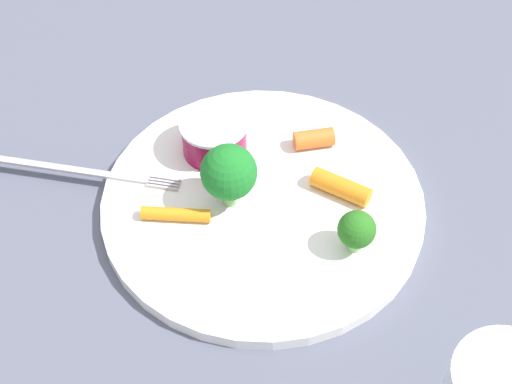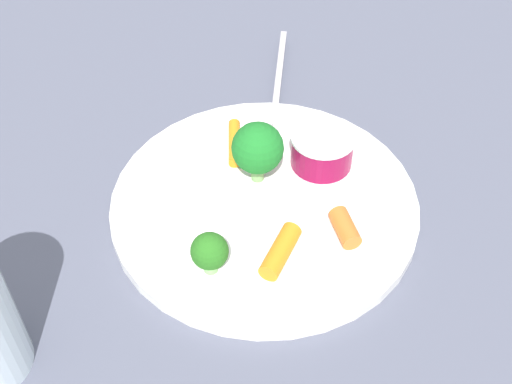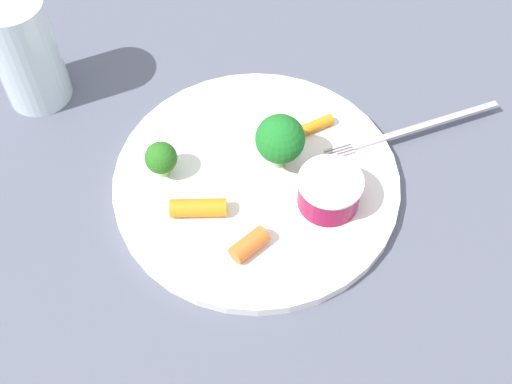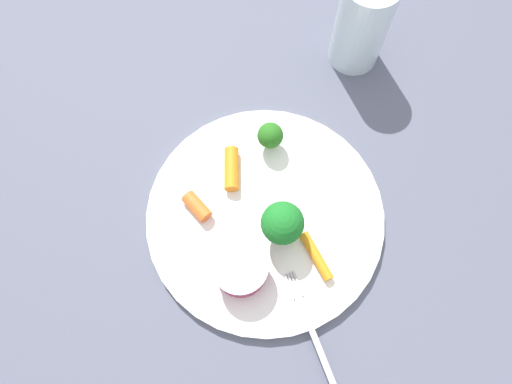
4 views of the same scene
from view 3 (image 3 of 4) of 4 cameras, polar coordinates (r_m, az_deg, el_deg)
name	(u,v)px [view 3 (image 3 of 4)]	position (r m, az deg, el deg)	size (l,w,h in m)	color
ground_plane	(256,185)	(0.66, 0.03, 0.58)	(2.40, 2.40, 0.00)	#545769
plate	(256,182)	(0.66, 0.03, 0.88)	(0.28, 0.28, 0.01)	white
sauce_cup	(329,192)	(0.63, 6.10, -0.04)	(0.06, 0.06, 0.03)	maroon
broccoli_floret_0	(280,139)	(0.63, 2.03, 4.42)	(0.05, 0.05, 0.06)	#7EAE65
broccoli_floret_1	(161,158)	(0.64, -7.94, 2.80)	(0.03, 0.03, 0.04)	#8AC274
carrot_stick_0	(198,208)	(0.63, -4.84, -1.33)	(0.02, 0.02, 0.05)	orange
carrot_stick_1	(307,129)	(0.68, 4.27, 5.28)	(0.01, 0.01, 0.06)	orange
carrot_stick_2	(249,245)	(0.60, -0.56, -4.41)	(0.02, 0.02, 0.04)	orange
fork	(411,130)	(0.70, 12.79, 5.09)	(0.14, 0.15, 0.00)	#B4ACB1
drinking_glass	(25,52)	(0.73, -18.71, 11.05)	(0.07, 0.07, 0.12)	silver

